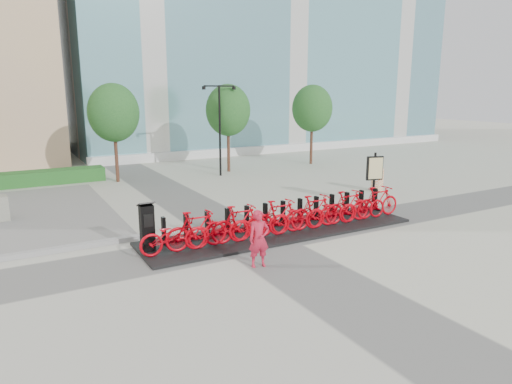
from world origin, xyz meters
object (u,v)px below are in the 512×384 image
kiosk (147,227)px  map_sign (375,170)px  bike_0 (173,235)px  construction_barrel (377,180)px  worker_red (259,239)px

kiosk → map_sign: (9.97, 1.21, 0.66)m
bike_0 → map_sign: 9.57m
construction_barrel → worker_red: bearing=-149.9°
kiosk → worker_red: same height
kiosk → construction_barrel: 12.39m
worker_red → construction_barrel: size_ratio=1.43×
bike_0 → worker_red: bearing=-138.4°
bike_0 → map_sign: (9.37, 1.76, 0.85)m
bike_0 → construction_barrel: bike_0 is taller
bike_0 → worker_red: worker_red is taller
construction_barrel → map_sign: 2.90m
worker_red → map_sign: size_ratio=0.72×
bike_0 → construction_barrel: bearing=-72.3°
kiosk → map_sign: 10.07m
bike_0 → construction_barrel: (11.39, 3.64, -0.06)m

